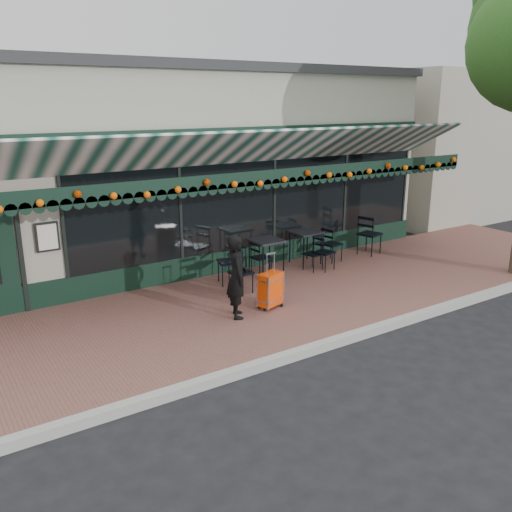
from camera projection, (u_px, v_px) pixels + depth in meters
ground at (341, 341)px, 9.11m from camera, size 80.00×80.00×0.00m
sidewalk at (273, 302)px, 10.70m from camera, size 18.00×4.00×0.15m
curb at (345, 339)px, 9.03m from camera, size 18.00×0.16×0.15m
restaurant_building at (151, 162)px, 14.77m from camera, size 12.00×9.60×4.50m
neighbor_building_right at (452, 139)px, 21.73m from camera, size 12.00×8.00×4.80m
woman at (237, 276)px, 9.57m from camera, size 0.55×0.65×1.52m
suitcase at (270, 290)px, 10.10m from camera, size 0.52×0.39×1.06m
cafe_table_a at (306, 235)px, 12.77m from camera, size 0.63×0.63×0.78m
cafe_table_b at (266, 243)px, 11.91m from camera, size 0.66×0.66×0.81m
chair_a_left at (313, 254)px, 12.32m from camera, size 0.44×0.44×0.76m
chair_a_right at (332, 244)px, 13.00m from camera, size 0.48×0.48×0.84m
chair_a_front at (324, 253)px, 12.34m from camera, size 0.48×0.48×0.81m
chair_a_extra at (370, 234)px, 13.61m from camera, size 0.61×0.61×1.01m
chair_b_left at (229, 262)px, 11.40m from camera, size 0.59×0.59×0.95m
chair_b_right at (261, 258)px, 12.02m from camera, size 0.40×0.40×0.77m
chair_b_front at (241, 273)px, 10.87m from camera, size 0.44×0.44×0.83m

